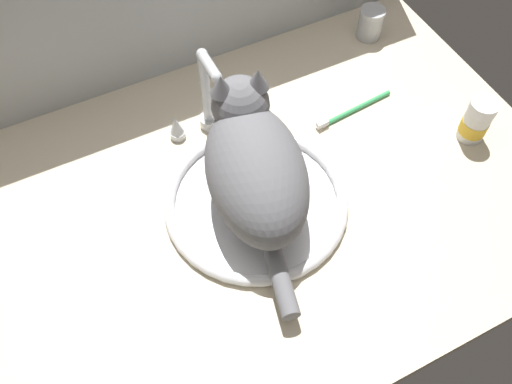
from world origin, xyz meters
TOP-DOWN VIEW (x-y plane):
  - countertop at (0.00, 0.00)cm, footprint 118.68×79.31cm
  - backsplash_wall at (0.00, 40.86)cm, footprint 118.68×2.40cm
  - sink_basin at (-0.78, -0.52)cm, footprint 34.84×34.84cm
  - faucet at (-0.78, 20.73)cm, footprint 17.46×9.43cm
  - cat at (-0.32, 1.47)cm, footprint 23.67×41.71cm
  - metal_jar at (44.15, 29.85)cm, footprint 5.87×5.87cm
  - pill_bottle at (45.98, -5.39)cm, footprint 5.57×5.57cm
  - toothbrush at (27.82, 10.95)cm, footprint 19.24×2.89cm

SIDE VIEW (x-z plane):
  - countertop at x=0.00cm, z-range 0.00..3.00cm
  - toothbrush at x=27.82cm, z-range 2.76..4.46cm
  - sink_basin at x=-0.78cm, z-range 2.86..4.99cm
  - metal_jar at x=44.15cm, z-range 3.02..10.44cm
  - pill_bottle at x=45.98cm, z-range 2.65..12.55cm
  - faucet at x=-0.78cm, z-range 0.44..20.91cm
  - cat at x=-0.32cm, z-range 3.55..23.89cm
  - backsplash_wall at x=0.00cm, z-range 0.00..41.06cm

